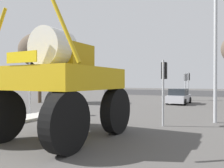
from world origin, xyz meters
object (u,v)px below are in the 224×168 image
(traffic_signal_far_left, at_px, (189,80))
(streetlight_near_right, at_px, (219,41))
(traffic_signal_near_right, at_px, (164,78))
(oversize_sprayer, at_px, (63,84))
(sedan_ahead, at_px, (179,97))
(bare_tree_left, at_px, (40,51))
(traffic_signal_far_right, at_px, (185,80))
(traffic_signal_near_left, at_px, (32,76))

(traffic_signal_far_left, bearing_deg, streetlight_near_right, -76.78)
(traffic_signal_near_right, xyz_separation_m, traffic_signal_far_left, (-1.04, 17.01, 0.01))
(oversize_sprayer, height_order, traffic_signal_far_left, oversize_sprayer)
(oversize_sprayer, distance_m, traffic_signal_near_right, 5.22)
(oversize_sprayer, relative_size, streetlight_near_right, 0.69)
(sedan_ahead, bearing_deg, oversize_sprayer, 176.48)
(oversize_sprayer, xyz_separation_m, traffic_signal_near_right, (3.04, 4.24, 0.26))
(traffic_signal_far_left, height_order, bare_tree_left, bare_tree_left)
(traffic_signal_far_left, distance_m, traffic_signal_far_right, 0.37)
(sedan_ahead, distance_m, traffic_signal_far_left, 5.04)
(oversize_sprayer, height_order, sedan_ahead, oversize_sprayer)
(traffic_signal_near_left, relative_size, streetlight_near_right, 0.46)
(traffic_signal_near_right, relative_size, streetlight_near_right, 0.42)
(traffic_signal_near_right, bearing_deg, oversize_sprayer, -125.68)
(traffic_signal_near_right, relative_size, traffic_signal_far_right, 1.01)
(traffic_signal_near_left, distance_m, streetlight_near_right, 11.64)
(traffic_signal_far_left, relative_size, bare_tree_left, 0.45)
(traffic_signal_near_left, distance_m, traffic_signal_far_left, 18.72)
(traffic_signal_near_left, relative_size, bare_tree_left, 0.49)
(oversize_sprayer, height_order, bare_tree_left, bare_tree_left)
(traffic_signal_far_right, bearing_deg, traffic_signal_near_left, -113.59)
(traffic_signal_near_left, height_order, traffic_signal_near_right, traffic_signal_near_left)
(oversize_sprayer, xyz_separation_m, traffic_signal_far_left, (2.00, 21.25, 0.27))
(oversize_sprayer, bearing_deg, bare_tree_left, 48.37)
(oversize_sprayer, xyz_separation_m, sedan_ahead, (1.70, 16.51, -1.42))
(bare_tree_left, bearing_deg, streetlight_near_right, -16.60)
(oversize_sprayer, distance_m, traffic_signal_near_left, 7.19)
(traffic_signal_near_right, bearing_deg, streetlight_near_right, 39.30)
(traffic_signal_far_right, bearing_deg, streetlight_near_right, -75.44)
(traffic_signal_near_right, bearing_deg, traffic_signal_far_right, 94.74)
(oversize_sprayer, xyz_separation_m, traffic_signal_near_left, (-5.80, 4.23, 0.47))
(oversize_sprayer, bearing_deg, sedan_ahead, -3.31)
(sedan_ahead, relative_size, streetlight_near_right, 0.53)
(traffic_signal_near_right, relative_size, bare_tree_left, 0.45)
(traffic_signal_far_right, relative_size, bare_tree_left, 0.44)
(sedan_ahead, bearing_deg, traffic_signal_far_left, -1.36)
(sedan_ahead, height_order, traffic_signal_far_left, traffic_signal_far_left)
(sedan_ahead, height_order, traffic_signal_far_right, traffic_signal_far_right)
(sedan_ahead, distance_m, traffic_signal_near_left, 14.50)
(traffic_signal_far_left, xyz_separation_m, traffic_signal_far_right, (-0.37, 0.00, -0.05))
(oversize_sprayer, bearing_deg, traffic_signal_far_right, -1.83)
(traffic_signal_near_left, height_order, streetlight_near_right, streetlight_near_right)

